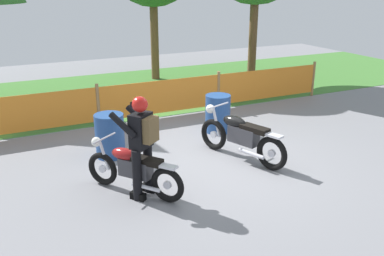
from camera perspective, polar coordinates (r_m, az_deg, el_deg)
name	(u,v)px	position (r m, az deg, el deg)	size (l,w,h in m)	color
ground	(217,159)	(8.31, 3.43, -4.23)	(24.00, 24.00, 0.02)	gray
grass_verge	(129,91)	(13.48, -8.69, 5.06)	(24.00, 5.86, 0.01)	#427A33
barrier_fence	(162,97)	(10.65, -4.15, 4.32)	(9.98, 0.08, 1.05)	#997547
motorcycle_lead	(241,136)	(8.15, 6.73, -1.10)	(0.92, 2.01, 0.99)	black
motorcycle_trailing	(133,169)	(6.89, -8.19, -5.60)	(1.22, 1.57, 0.90)	black
rider_trailing	(142,142)	(6.58, -6.94, -1.89)	(0.73, 0.78, 1.69)	black
oil_drum	(218,114)	(9.62, 3.58, 2.01)	(0.58, 0.58, 0.88)	navy
spare_drum	(110,136)	(8.39, -11.26, -1.03)	(0.58, 0.58, 0.88)	navy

